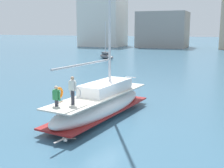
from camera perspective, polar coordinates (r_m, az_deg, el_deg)
The scene contains 4 objects.
ground_plane at distance 18.10m, azimuth -2.72°, elevation -7.26°, with size 400.00×400.00×0.00m, color #38607A.
main_sailboat at distance 18.78m, azimuth -2.17°, elevation -3.68°, with size 3.65×9.83×13.44m.
moored_catamaran at distance 55.14m, azimuth -1.13°, elevation 5.52°, with size 4.74×4.42×6.88m.
seagull at distance 14.73m, azimuth -9.21°, elevation -10.72°, with size 0.80×1.03×0.17m.
Camera 1 is at (7.19, -15.64, 5.60)m, focal length 46.72 mm.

